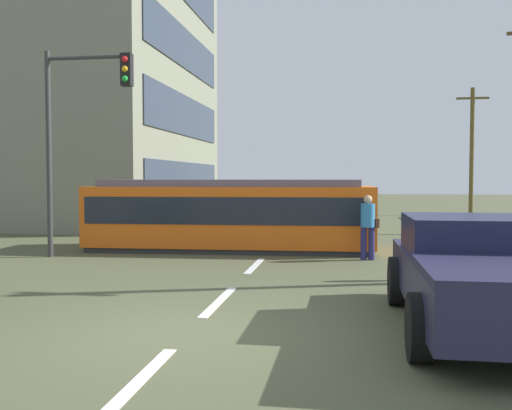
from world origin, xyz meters
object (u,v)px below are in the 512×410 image
object	(u,v)px
utility_pole_far	(472,148)
pickup_truck_parked	(481,273)
streetcar_tram	(231,213)
city_bus	(281,202)
pedestrian_crossing	(368,223)
traffic_light_mast	(80,115)

from	to	relation	value
utility_pole_far	pickup_truck_parked	bearing A→B (deg)	-101.68
streetcar_tram	pickup_truck_parked	bearing A→B (deg)	-58.07
city_bus	pickup_truck_parked	world-z (taller)	city_bus
streetcar_tram	pickup_truck_parked	size ratio (longest dim) A/B	1.66
pedestrian_crossing	traffic_light_mast	distance (m)	8.05
traffic_light_mast	utility_pole_far	world-z (taller)	utility_pole_far
pedestrian_crossing	pickup_truck_parked	bearing A→B (deg)	-79.45
city_bus	pedestrian_crossing	size ratio (longest dim) A/B	3.33
streetcar_tram	traffic_light_mast	xyz separation A→B (m)	(-3.61, -2.24, 2.70)
streetcar_tram	traffic_light_mast	bearing A→B (deg)	-148.22
pickup_truck_parked	pedestrian_crossing	bearing A→B (deg)	100.55
pickup_truck_parked	traffic_light_mast	bearing A→B (deg)	145.48
city_bus	streetcar_tram	bearing A→B (deg)	-94.49
city_bus	pedestrian_crossing	distance (m)	10.01
pedestrian_crossing	pickup_truck_parked	distance (m)	6.84
pedestrian_crossing	utility_pole_far	distance (m)	20.89
pedestrian_crossing	utility_pole_far	bearing A→B (deg)	71.15
city_bus	utility_pole_far	distance (m)	14.47
pickup_truck_parked	traffic_light_mast	size ratio (longest dim) A/B	0.92
streetcar_tram	city_bus	xyz separation A→B (m)	(0.62, 7.91, 0.02)
streetcar_tram	utility_pole_far	size ratio (longest dim) A/B	1.14
city_bus	traffic_light_mast	distance (m)	11.32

